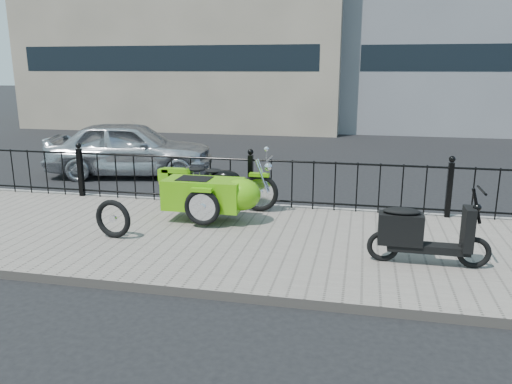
% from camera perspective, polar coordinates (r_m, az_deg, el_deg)
% --- Properties ---
extents(ground, '(120.00, 120.00, 0.00)m').
position_cam_1_polar(ground, '(8.22, -2.62, -4.73)').
color(ground, black).
rests_on(ground, ground).
extents(sidewalk, '(30.00, 3.80, 0.12)m').
position_cam_1_polar(sidewalk, '(7.75, -3.57, -5.47)').
color(sidewalk, slate).
rests_on(sidewalk, ground).
extents(curb, '(30.00, 0.10, 0.12)m').
position_cam_1_polar(curb, '(9.54, -0.42, -1.67)').
color(curb, gray).
rests_on(curb, ground).
extents(iron_fence, '(14.11, 0.11, 1.08)m').
position_cam_1_polar(iron_fence, '(9.28, -0.62, 1.24)').
color(iron_fence, black).
rests_on(iron_fence, sidewalk).
extents(motorcycle_sidecar, '(2.28, 1.48, 0.98)m').
position_cam_1_polar(motorcycle_sidecar, '(8.47, -4.59, -0.00)').
color(motorcycle_sidecar, black).
rests_on(motorcycle_sidecar, sidewalk).
extents(scooter, '(1.57, 0.46, 1.06)m').
position_cam_1_polar(scooter, '(6.88, 18.26, -4.58)').
color(scooter, black).
rests_on(scooter, sidewalk).
extents(spare_tire, '(0.60, 0.15, 0.60)m').
position_cam_1_polar(spare_tire, '(7.86, -16.02, -2.97)').
color(spare_tire, black).
rests_on(spare_tire, sidewalk).
extents(sedan_car, '(4.29, 2.38, 1.38)m').
position_cam_1_polar(sedan_car, '(12.83, -14.15, 4.86)').
color(sedan_car, '#B3B5BA').
rests_on(sedan_car, ground).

